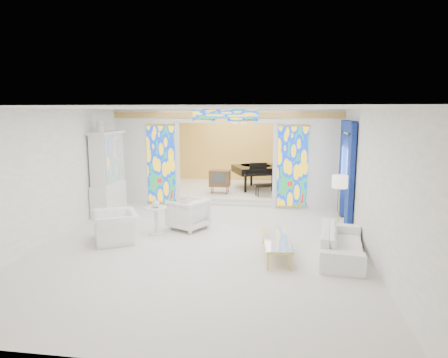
% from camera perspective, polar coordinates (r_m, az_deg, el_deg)
% --- Properties ---
extents(floor, '(12.00, 12.00, 0.00)m').
position_cam_1_polar(floor, '(10.64, -1.24, -6.37)').
color(floor, silver).
rests_on(floor, ground).
extents(ceiling, '(7.00, 12.00, 0.02)m').
position_cam_1_polar(ceiling, '(10.23, -1.31, 10.01)').
color(ceiling, white).
rests_on(ceiling, wall_back).
extents(wall_back, '(7.00, 0.02, 3.00)m').
position_cam_1_polar(wall_back, '(16.24, 2.23, 4.57)').
color(wall_back, white).
rests_on(wall_back, floor).
extents(wall_front, '(7.00, 0.02, 3.00)m').
position_cam_1_polar(wall_front, '(4.65, -13.70, -8.61)').
color(wall_front, white).
rests_on(wall_front, floor).
extents(wall_left, '(0.02, 12.00, 3.00)m').
position_cam_1_polar(wall_left, '(11.43, -18.86, 1.92)').
color(wall_left, white).
rests_on(wall_left, floor).
extents(wall_right, '(0.02, 12.00, 3.00)m').
position_cam_1_polar(wall_right, '(10.35, 18.22, 1.19)').
color(wall_right, white).
rests_on(wall_right, floor).
extents(partition_wall, '(7.00, 0.22, 3.00)m').
position_cam_1_polar(partition_wall, '(12.27, 0.26, 3.65)').
color(partition_wall, white).
rests_on(partition_wall, floor).
extents(stained_glass_left, '(0.90, 0.04, 2.40)m').
position_cam_1_polar(stained_glass_left, '(12.65, -8.96, 2.10)').
color(stained_glass_left, gold).
rests_on(stained_glass_left, partition_wall).
extents(stained_glass_right, '(0.90, 0.04, 2.40)m').
position_cam_1_polar(stained_glass_right, '(12.09, 9.77, 1.74)').
color(stained_glass_right, gold).
rests_on(stained_glass_right, partition_wall).
extents(stained_glass_transom, '(2.00, 0.04, 0.34)m').
position_cam_1_polar(stained_glass_transom, '(12.10, 0.20, 9.10)').
color(stained_glass_transom, gold).
rests_on(stained_glass_transom, partition_wall).
extents(alcove_platform, '(6.80, 3.80, 0.18)m').
position_cam_1_polar(alcove_platform, '(14.57, 1.41, -1.62)').
color(alcove_platform, silver).
rests_on(alcove_platform, floor).
extents(gold_curtain_back, '(6.70, 0.10, 2.90)m').
position_cam_1_polar(gold_curtain_back, '(16.12, 2.19, 4.53)').
color(gold_curtain_back, '#F0B653').
rests_on(gold_curtain_back, wall_back).
extents(chandelier, '(0.48, 0.48, 0.30)m').
position_cam_1_polar(chandelier, '(14.17, 2.21, 8.08)').
color(chandelier, gold).
rests_on(chandelier, ceiling).
extents(blue_drapes, '(0.14, 1.85, 2.65)m').
position_cam_1_polar(blue_drapes, '(11.00, 17.11, 2.13)').
color(blue_drapes, navy).
rests_on(blue_drapes, wall_right).
extents(china_cabinet, '(0.56, 1.46, 2.72)m').
position_cam_1_polar(china_cabinet, '(11.89, -16.26, 0.72)').
color(china_cabinet, silver).
rests_on(china_cabinet, floor).
extents(armchair_left, '(1.31, 1.36, 0.68)m').
position_cam_1_polar(armchair_left, '(9.48, -15.17, -6.59)').
color(armchair_left, white).
rests_on(armchair_left, floor).
extents(armchair_right, '(1.14, 1.13, 0.78)m').
position_cam_1_polar(armchair_right, '(10.11, -5.14, -4.98)').
color(armchair_right, white).
rests_on(armchair_right, floor).
extents(sofa, '(1.08, 2.18, 0.61)m').
position_cam_1_polar(sofa, '(8.52, 16.50, -8.74)').
color(sofa, white).
rests_on(sofa, floor).
extents(side_table, '(0.69, 0.69, 0.66)m').
position_cam_1_polar(side_table, '(9.79, -9.67, -5.31)').
color(side_table, silver).
rests_on(side_table, floor).
extents(vase, '(0.20, 0.20, 0.21)m').
position_cam_1_polar(vase, '(9.71, -9.73, -3.41)').
color(vase, silver).
rests_on(vase, side_table).
extents(coffee_table, '(0.68, 1.71, 0.37)m').
position_cam_1_polar(coffee_table, '(8.33, 7.44, -8.59)').
color(coffee_table, silver).
rests_on(coffee_table, floor).
extents(floor_lamp, '(0.47, 0.47, 1.48)m').
position_cam_1_polar(floor_lamp, '(9.60, 16.20, -0.79)').
color(floor_lamp, gold).
rests_on(floor_lamp, floor).
extents(grand_piano, '(1.84, 2.79, 1.00)m').
position_cam_1_polar(grand_piano, '(14.50, 4.61, 1.36)').
color(grand_piano, black).
rests_on(grand_piano, alcove_platform).
extents(tv_console, '(0.69, 0.48, 0.79)m').
position_cam_1_polar(tv_console, '(13.53, -0.61, 0.12)').
color(tv_console, brown).
rests_on(tv_console, alcove_platform).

